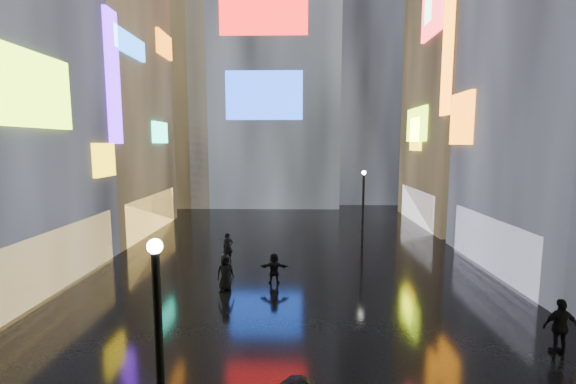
{
  "coord_description": "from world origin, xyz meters",
  "views": [
    {
      "loc": [
        0.33,
        -3.89,
        6.99
      ],
      "look_at": [
        0.0,
        12.0,
        5.0
      ],
      "focal_mm": 24.0,
      "sensor_mm": 36.0,
      "label": 1
    }
  ],
  "objects": [
    {
      "name": "pedestrian_3",
      "position": [
        9.16,
        8.44,
        0.95
      ],
      "size": [
        1.12,
        0.48,
        1.9
      ],
      "primitive_type": "imported",
      "rotation": [
        0.0,
        0.0,
        3.12
      ],
      "color": "black",
      "rests_on": "ground"
    },
    {
      "name": "umbrella_2",
      "position": [
        -3.06,
        13.91,
        2.15
      ],
      "size": [
        1.0,
        0.98,
        0.89
      ],
      "primitive_type": "imported",
      "rotation": [
        0.0,
        0.0,
        4.7
      ],
      "color": "black",
      "rests_on": "pedestrian_4"
    },
    {
      "name": "tower_flank_left",
      "position": [
        -14.0,
        42.0,
        13.0
      ],
      "size": [
        10.0,
        10.0,
        26.0
      ],
      "primitive_type": "cube",
      "color": "black",
      "rests_on": "ground"
    },
    {
      "name": "lamp_near",
      "position": [
        -2.36,
        3.2,
        2.94
      ],
      "size": [
        0.3,
        0.3,
        5.2
      ],
      "color": "black",
      "rests_on": "ground"
    },
    {
      "name": "tower_main",
      "position": [
        -3.0,
        43.97,
        21.01
      ],
      "size": [
        16.0,
        14.2,
        42.0
      ],
      "color": "black",
      "rests_on": "ground"
    },
    {
      "name": "building_left_far",
      "position": [
        -15.98,
        26.0,
        10.98
      ],
      "size": [
        10.28,
        12.0,
        22.0
      ],
      "color": "black",
      "rests_on": "ground"
    },
    {
      "name": "ground",
      "position": [
        0.0,
        20.0,
        0.0
      ],
      "size": [
        140.0,
        140.0,
        0.0
      ],
      "primitive_type": "plane",
      "color": "black",
      "rests_on": "ground"
    },
    {
      "name": "pedestrian_5",
      "position": [
        -0.75,
        14.76,
        0.78
      ],
      "size": [
        1.46,
        0.48,
        1.56
      ],
      "primitive_type": "imported",
      "rotation": [
        0.0,
        0.0,
        3.13
      ],
      "color": "black",
      "rests_on": "ground"
    },
    {
      "name": "tower_flank_right",
      "position": [
        9.0,
        46.0,
        17.0
      ],
      "size": [
        12.0,
        12.0,
        34.0
      ],
      "primitive_type": "cube",
      "color": "black",
      "rests_on": "ground"
    },
    {
      "name": "building_right_far",
      "position": [
        15.98,
        30.0,
        13.98
      ],
      "size": [
        10.28,
        12.0,
        28.0
      ],
      "color": "black",
      "rests_on": "ground"
    },
    {
      "name": "pedestrian_6",
      "position": [
        -3.72,
        18.38,
        0.86
      ],
      "size": [
        0.75,
        0.66,
        1.72
      ],
      "primitive_type": "imported",
      "rotation": [
        0.0,
        0.0,
        0.48
      ],
      "color": "black",
      "rests_on": "ground"
    },
    {
      "name": "pedestrian_4",
      "position": [
        -3.06,
        13.91,
        0.85
      ],
      "size": [
        0.99,
        0.87,
        1.71
      ],
      "primitive_type": "imported",
      "rotation": [
        0.0,
        0.0,
        0.49
      ],
      "color": "black",
      "rests_on": "ground"
    },
    {
      "name": "lamp_far",
      "position": [
        4.93,
        22.19,
        2.94
      ],
      "size": [
        0.3,
        0.3,
        5.2
      ],
      "color": "black",
      "rests_on": "ground"
    }
  ]
}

